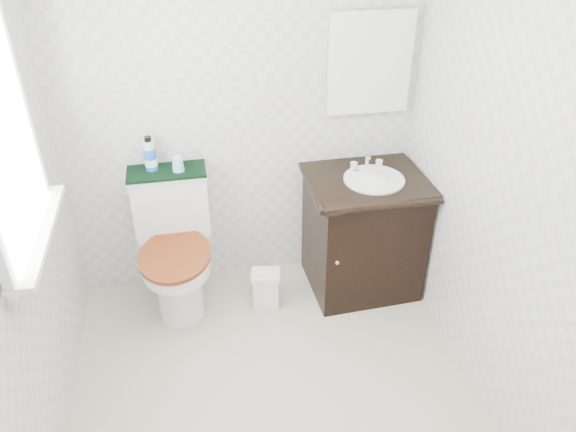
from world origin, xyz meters
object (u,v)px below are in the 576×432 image
object	(u,v)px
trash_bin	(266,288)
mouthwash_bottle	(150,155)
toilet	(176,252)
vanity	(363,230)
cup	(178,164)

from	to	relation	value
trash_bin	mouthwash_bottle	distance (m)	1.12
toilet	vanity	size ratio (longest dim) A/B	0.96
cup	trash_bin	bearing A→B (deg)	-30.11
mouthwash_bottle	toilet	bearing A→B (deg)	-61.84
mouthwash_bottle	cup	distance (m)	0.17
vanity	trash_bin	xyz separation A→B (m)	(-0.67, -0.10, -0.30)
toilet	mouthwash_bottle	xyz separation A→B (m)	(-0.08, 0.16, 0.62)
toilet	cup	xyz separation A→B (m)	(0.07, 0.11, 0.56)
cup	mouthwash_bottle	bearing A→B (deg)	163.69
vanity	mouthwash_bottle	xyz separation A→B (m)	(-1.30, 0.22, 0.57)
toilet	vanity	world-z (taller)	vanity
trash_bin	cup	world-z (taller)	cup
toilet	vanity	distance (m)	1.21
trash_bin	cup	xyz separation A→B (m)	(-0.47, 0.27, 0.81)
trash_bin	toilet	bearing A→B (deg)	163.29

